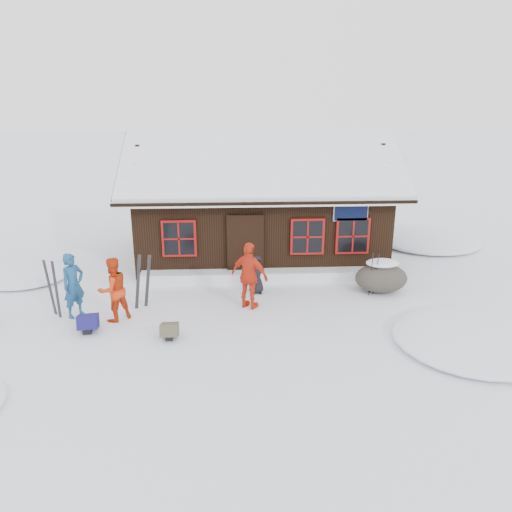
# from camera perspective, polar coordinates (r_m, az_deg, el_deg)

# --- Properties ---
(ground) EXTENTS (120.00, 120.00, 0.00)m
(ground) POSITION_cam_1_polar(r_m,az_deg,el_deg) (13.34, -4.76, -6.47)
(ground) COLOR white
(ground) RESTS_ON ground
(mountain_hut) EXTENTS (8.90, 6.09, 4.42)m
(mountain_hut) POSITION_cam_1_polar(r_m,az_deg,el_deg) (17.57, 0.46, 5.21)
(mountain_hut) COLOR black
(mountain_hut) RESTS_ON ground
(snow_drift) EXTENTS (7.60, 0.60, 0.35)m
(snow_drift) POSITION_cam_1_polar(r_m,az_deg,el_deg) (15.37, 1.05, -2.23)
(snow_drift) COLOR white
(snow_drift) RESTS_ON ground
(snow_mounds) EXTENTS (20.60, 13.20, 0.48)m
(snow_mounds) POSITION_cam_1_polar(r_m,az_deg,el_deg) (15.09, 1.73, -3.36)
(snow_mounds) COLOR white
(snow_mounds) RESTS_ON ground
(skier_teal) EXTENTS (0.71, 0.74, 1.71)m
(skier_teal) POSITION_cam_1_polar(r_m,az_deg,el_deg) (13.61, -20.14, -3.18)
(skier_teal) COLOR navy
(skier_teal) RESTS_ON ground
(skier_orange_left) EXTENTS (1.03, 1.01, 1.67)m
(skier_orange_left) POSITION_cam_1_polar(r_m,az_deg,el_deg) (13.09, -16.01, -3.69)
(skier_orange_left) COLOR red
(skier_orange_left) RESTS_ON ground
(skier_orange_right) EXTENTS (1.15, 0.94, 1.84)m
(skier_orange_right) POSITION_cam_1_polar(r_m,az_deg,el_deg) (13.24, -0.75, -2.29)
(skier_orange_right) COLOR red
(skier_orange_right) RESTS_ON ground
(skier_crouched) EXTENTS (0.58, 0.41, 1.14)m
(skier_crouched) POSITION_cam_1_polar(r_m,az_deg,el_deg) (14.32, 0.05, -2.13)
(skier_crouched) COLOR black
(skier_crouched) RESTS_ON ground
(boulder) EXTENTS (1.51, 1.13, 0.88)m
(boulder) POSITION_cam_1_polar(r_m,az_deg,el_deg) (14.93, 14.12, -2.34)
(boulder) COLOR #443E36
(boulder) RESTS_ON ground
(ski_pair_mid) EXTENTS (0.40, 0.29, 1.56)m
(ski_pair_mid) POSITION_cam_1_polar(r_m,az_deg,el_deg) (13.89, -22.17, -3.55)
(ski_pair_mid) COLOR black
(ski_pair_mid) RESTS_ON ground
(ski_pair_right) EXTENTS (0.53, 0.19, 1.54)m
(ski_pair_right) POSITION_cam_1_polar(r_m,az_deg,el_deg) (13.70, -12.81, -2.93)
(ski_pair_right) COLOR black
(ski_pair_right) RESTS_ON ground
(ski_poles) EXTENTS (0.23, 0.11, 1.29)m
(ski_poles) POSITION_cam_1_polar(r_m,az_deg,el_deg) (14.58, 13.26, -2.10)
(ski_poles) COLOR black
(ski_poles) RESTS_ON ground
(backpack_blue) EXTENTS (0.55, 0.68, 0.34)m
(backpack_blue) POSITION_cam_1_polar(r_m,az_deg,el_deg) (12.95, -18.61, -7.44)
(backpack_blue) COLOR #171456
(backpack_blue) RESTS_ON ground
(backpack_olive) EXTENTS (0.41, 0.54, 0.29)m
(backpack_olive) POSITION_cam_1_polar(r_m,az_deg,el_deg) (12.14, -9.84, -8.59)
(backpack_olive) COLOR #494534
(backpack_olive) RESTS_ON ground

